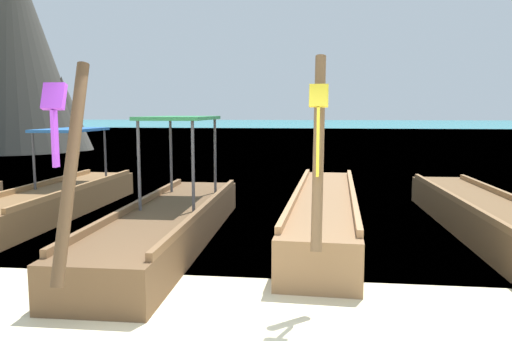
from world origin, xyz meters
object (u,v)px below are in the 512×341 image
longtail_boat_violet_ribbon (170,222)px  karst_rock (17,49)px  longtail_boat_red_ribbon (57,198)px  longtail_boat_turquoise_ribbon (484,217)px  longtail_boat_yellow_ribbon (325,212)px

longtail_boat_violet_ribbon → karst_rock: (-13.72, 17.59, 5.16)m
longtail_boat_red_ribbon → karst_rock: size_ratio=0.54×
longtail_boat_red_ribbon → longtail_boat_violet_ribbon: size_ratio=0.91×
longtail_boat_red_ribbon → longtail_boat_violet_ribbon: bearing=-32.2°
longtail_boat_violet_ribbon → longtail_boat_turquoise_ribbon: size_ratio=0.95×
longtail_boat_violet_ribbon → karst_rock: size_ratio=0.59×
longtail_boat_red_ribbon → longtail_boat_turquoise_ribbon: bearing=-4.6°
longtail_boat_red_ribbon → karst_rock: 19.72m
longtail_boat_violet_ribbon → longtail_boat_yellow_ribbon: 2.79m
longtail_boat_violet_ribbon → karst_rock: 22.90m
longtail_boat_yellow_ribbon → karst_rock: size_ratio=0.62×
longtail_boat_red_ribbon → longtail_boat_turquoise_ribbon: longtail_boat_turquoise_ribbon is taller
longtail_boat_yellow_ribbon → longtail_boat_violet_ribbon: bearing=-155.2°
longtail_boat_red_ribbon → longtail_boat_violet_ribbon: 3.53m
longtail_boat_violet_ribbon → karst_rock: bearing=127.9°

